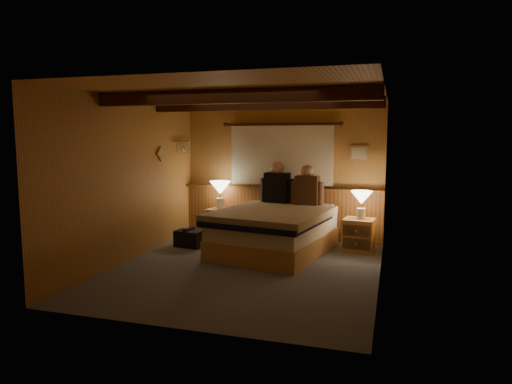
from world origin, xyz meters
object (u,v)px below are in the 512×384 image
at_px(lamp_right, 362,199).
at_px(duffel_bag, 189,238).
at_px(bed, 274,230).
at_px(person_left, 277,186).
at_px(nightstand_left, 222,223).
at_px(nightstand_right, 359,235).
at_px(person_right, 307,188).
at_px(lamp_left, 220,189).

height_order(lamp_right, duffel_bag, lamp_right).
bearing_deg(bed, person_left, 110.99).
relative_size(nightstand_left, nightstand_right, 1.04).
relative_size(person_right, duffel_bag, 1.42).
xyz_separation_m(person_left, person_right, (0.54, -0.09, -0.02)).
bearing_deg(nightstand_right, person_left, 175.46).
distance_m(bed, nightstand_left, 1.42).
distance_m(nightstand_right, lamp_right, 0.58).
height_order(nightstand_right, person_left, person_left).
height_order(person_left, duffel_bag, person_left).
bearing_deg(duffel_bag, nightstand_left, 79.46).
height_order(nightstand_left, person_right, person_right).
bearing_deg(bed, duffel_bag, -168.73).
xyz_separation_m(nightstand_right, person_left, (-1.42, 0.27, 0.72)).
bearing_deg(person_right, lamp_left, 179.25).
bearing_deg(nightstand_left, person_right, 5.09).
relative_size(bed, lamp_left, 4.55).
xyz_separation_m(lamp_left, person_left, (1.07, -0.04, 0.11)).
xyz_separation_m(bed, nightstand_left, (-1.18, 0.79, -0.10)).
height_order(lamp_right, person_left, person_left).
relative_size(nightstand_left, lamp_left, 1.09).
xyz_separation_m(nightstand_left, person_left, (1.03, -0.02, 0.72)).
xyz_separation_m(lamp_right, person_right, (-0.91, 0.17, 0.13)).
bearing_deg(duffel_bag, lamp_right, 19.53).
distance_m(person_left, duffel_bag, 1.75).
height_order(nightstand_left, duffel_bag, nightstand_left).
height_order(lamp_left, duffel_bag, lamp_left).
height_order(nightstand_left, nightstand_right, nightstand_left).
xyz_separation_m(nightstand_left, lamp_left, (-0.05, 0.03, 0.62)).
height_order(lamp_left, person_right, person_right).
xyz_separation_m(lamp_left, person_right, (1.62, -0.13, 0.09)).
bearing_deg(nightstand_left, lamp_right, 2.69).
bearing_deg(person_left, bed, -73.45).
distance_m(bed, person_right, 0.99).
relative_size(lamp_left, person_left, 0.67).
bearing_deg(person_left, nightstand_right, -5.24).
height_order(person_left, person_right, person_left).
relative_size(bed, nightstand_left, 4.16).
bearing_deg(lamp_left, person_right, -4.70).
xyz_separation_m(nightstand_right, person_right, (-0.88, 0.18, 0.71)).
relative_size(bed, person_right, 3.26).
bearing_deg(person_right, nightstand_left, -179.89).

